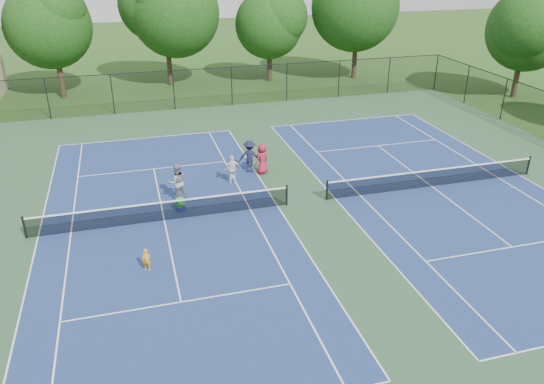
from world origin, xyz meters
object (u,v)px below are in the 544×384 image
object	(u,v)px
tree_back_a	(51,22)
bystander_c	(262,159)
bystander_b	(250,156)
tree_side_e	(527,25)
child_player	(146,260)
ball_hopper	(180,202)
ball_crate	(181,209)
tree_back_b	(165,8)
tree_back_c	(269,19)
bystander_a	(232,169)
instructor	(177,182)
tree_back_d	(358,2)

from	to	relation	value
tree_back_a	bystander_c	distance (m)	23.66
bystander_b	tree_side_e	bearing A→B (deg)	-137.46
child_player	ball_hopper	bearing A→B (deg)	90.66
bystander_c	ball_crate	size ratio (longest dim) A/B	4.60
ball_hopper	tree_back_a	bearing A→B (deg)	106.43
tree_back_b	tree_back_c	bearing A→B (deg)	-6.34
tree_back_b	ball_crate	size ratio (longest dim) A/B	26.75
bystander_c	ball_crate	xyz separation A→B (m)	(-4.95, -3.42, -0.72)
tree_back_c	bystander_b	size ratio (longest dim) A/B	4.54
tree_back_c	bystander_a	xyz separation A→B (m)	(-8.04, -21.64, -4.70)
bystander_b	ball_crate	world-z (taller)	bystander_b
tree_back_a	child_player	distance (m)	28.93
tree_back_b	instructor	xyz separation A→B (m)	(-2.11, -23.94, -5.63)
tree_back_c	tree_side_e	bearing A→B (deg)	-31.43
bystander_c	tree_side_e	bearing A→B (deg)	173.12
ball_hopper	instructor	bearing A→B (deg)	88.53
tree_side_e	instructor	bearing A→B (deg)	-157.70
tree_back_a	instructor	bearing A→B (deg)	-72.56
tree_back_d	ball_crate	distance (m)	30.85
tree_side_e	bystander_a	xyz separation A→B (m)	(-26.04, -10.64, -5.03)
bystander_b	ball_crate	bearing A→B (deg)	63.01
tree_back_b	tree_back_d	distance (m)	17.12
instructor	ball_crate	distance (m)	1.56
tree_back_a	tree_side_e	size ratio (longest dim) A/B	1.03
child_player	instructor	bearing A→B (deg)	94.81
bystander_b	ball_hopper	size ratio (longest dim) A/B	4.45
ball_crate	tree_back_c	bearing A→B (deg)	65.32
tree_side_e	ball_crate	xyz separation A→B (m)	(-29.14, -13.25, -5.67)
bystander_a	bystander_c	xyz separation A→B (m)	(1.85, 0.80, 0.08)
tree_side_e	tree_back_a	bearing A→B (deg)	164.48
ball_hopper	tree_side_e	bearing A→B (deg)	24.46
tree_back_d	ball_hopper	world-z (taller)	tree_back_d
tree_back_d	bystander_b	world-z (taller)	tree_back_d
tree_back_a	tree_side_e	distance (m)	37.36
instructor	ball_crate	bearing A→B (deg)	76.19
tree_back_d	bystander_b	xyz separation A→B (m)	(-14.80, -19.44, -5.90)
tree_back_b	tree_back_d	bearing A→B (deg)	-6.71
tree_back_c	instructor	world-z (taller)	tree_back_c
tree_side_e	instructor	world-z (taller)	tree_side_e
tree_back_b	bystander_b	xyz separation A→B (m)	(2.20, -21.44, -5.67)
tree_back_a	ball_hopper	xyz separation A→B (m)	(6.86, -23.25, -5.55)
child_player	ball_crate	distance (m)	5.07
tree_back_c	tree_side_e	world-z (taller)	tree_side_e
child_player	bystander_a	size ratio (longest dim) A/B	0.60
tree_back_a	tree_back_b	xyz separation A→B (m)	(9.00, 2.00, 0.56)
tree_back_b	tree_side_e	size ratio (longest dim) A/B	1.13
tree_side_e	bystander_a	bearing A→B (deg)	-157.78
bystander_b	bystander_c	world-z (taller)	bystander_b
tree_back_c	ball_hopper	world-z (taller)	tree_back_c
tree_back_b	bystander_a	bearing A→B (deg)	-87.57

